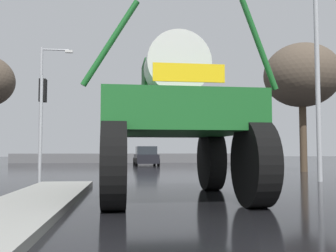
{
  "coord_description": "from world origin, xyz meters",
  "views": [
    {
      "loc": [
        -1.13,
        -2.77,
        1.15
      ],
      "look_at": [
        0.24,
        10.26,
        2.0
      ],
      "focal_mm": 41.46,
      "sensor_mm": 36.0,
      "label": 1
    }
  ],
  "objects_px": {
    "sedan_ahead": "(146,156)",
    "streetlight_near_right": "(321,56)",
    "oversize_sprayer": "(173,122)",
    "streetlight_far_left": "(43,100)",
    "bare_tree_right": "(302,76)",
    "traffic_signal_near_left": "(42,105)",
    "traffic_signal_near_right": "(240,113)"
  },
  "relations": [
    {
      "from": "sedan_ahead",
      "to": "bare_tree_right",
      "type": "height_order",
      "value": "bare_tree_right"
    },
    {
      "from": "streetlight_near_right",
      "to": "traffic_signal_near_right",
      "type": "bearing_deg",
      "value": 172.61
    },
    {
      "from": "traffic_signal_near_right",
      "to": "streetlight_near_right",
      "type": "xyz_separation_m",
      "value": [
        3.1,
        -0.4,
        2.2
      ]
    },
    {
      "from": "traffic_signal_near_left",
      "to": "streetlight_near_right",
      "type": "bearing_deg",
      "value": -2.17
    },
    {
      "from": "sedan_ahead",
      "to": "streetlight_far_left",
      "type": "height_order",
      "value": "streetlight_far_left"
    },
    {
      "from": "sedan_ahead",
      "to": "bare_tree_right",
      "type": "relative_size",
      "value": 0.58
    },
    {
      "from": "traffic_signal_near_right",
      "to": "streetlight_near_right",
      "type": "height_order",
      "value": "streetlight_near_right"
    },
    {
      "from": "oversize_sprayer",
      "to": "traffic_signal_near_left",
      "type": "bearing_deg",
      "value": 38.92
    },
    {
      "from": "oversize_sprayer",
      "to": "streetlight_near_right",
      "type": "height_order",
      "value": "streetlight_near_right"
    },
    {
      "from": "streetlight_far_left",
      "to": "bare_tree_right",
      "type": "height_order",
      "value": "streetlight_far_left"
    },
    {
      "from": "traffic_signal_near_right",
      "to": "streetlight_far_left",
      "type": "bearing_deg",
      "value": 129.69
    },
    {
      "from": "streetlight_far_left",
      "to": "oversize_sprayer",
      "type": "bearing_deg",
      "value": -68.25
    },
    {
      "from": "sedan_ahead",
      "to": "bare_tree_right",
      "type": "bearing_deg",
      "value": -144.13
    },
    {
      "from": "sedan_ahead",
      "to": "streetlight_near_right",
      "type": "height_order",
      "value": "streetlight_near_right"
    },
    {
      "from": "oversize_sprayer",
      "to": "sedan_ahead",
      "type": "distance_m",
      "value": 21.82
    },
    {
      "from": "traffic_signal_near_left",
      "to": "streetlight_far_left",
      "type": "distance_m",
      "value": 12.25
    },
    {
      "from": "traffic_signal_near_right",
      "to": "bare_tree_right",
      "type": "bearing_deg",
      "value": 49.15
    },
    {
      "from": "traffic_signal_near_right",
      "to": "bare_tree_right",
      "type": "xyz_separation_m",
      "value": [
        5.54,
        6.4,
        2.8
      ]
    },
    {
      "from": "traffic_signal_near_left",
      "to": "traffic_signal_near_right",
      "type": "bearing_deg",
      "value": 0.04
    },
    {
      "from": "traffic_signal_near_left",
      "to": "streetlight_far_left",
      "type": "bearing_deg",
      "value": 101.81
    },
    {
      "from": "traffic_signal_near_right",
      "to": "streetlight_near_right",
      "type": "distance_m",
      "value": 3.82
    },
    {
      "from": "oversize_sprayer",
      "to": "sedan_ahead",
      "type": "bearing_deg",
      "value": -2.8
    },
    {
      "from": "sedan_ahead",
      "to": "streetlight_far_left",
      "type": "bearing_deg",
      "value": 122.9
    },
    {
      "from": "sedan_ahead",
      "to": "streetlight_near_right",
      "type": "distance_m",
      "value": 18.72
    },
    {
      "from": "traffic_signal_near_left",
      "to": "streetlight_near_right",
      "type": "xyz_separation_m",
      "value": [
        10.47,
        -0.4,
        1.98
      ]
    },
    {
      "from": "oversize_sprayer",
      "to": "streetlight_far_left",
      "type": "distance_m",
      "value": 18.23
    },
    {
      "from": "oversize_sprayer",
      "to": "streetlight_near_right",
      "type": "xyz_separation_m",
      "value": [
        6.26,
        4.49,
        2.93
      ]
    },
    {
      "from": "sedan_ahead",
      "to": "bare_tree_right",
      "type": "xyz_separation_m",
      "value": [
        8.32,
        -10.49,
        4.69
      ]
    },
    {
      "from": "oversize_sprayer",
      "to": "streetlight_near_right",
      "type": "relative_size",
      "value": 0.64
    },
    {
      "from": "bare_tree_right",
      "to": "streetlight_far_left",
      "type": "bearing_deg",
      "value": 160.45
    },
    {
      "from": "streetlight_near_right",
      "to": "streetlight_far_left",
      "type": "distance_m",
      "value": 17.84
    },
    {
      "from": "streetlight_far_left",
      "to": "bare_tree_right",
      "type": "distance_m",
      "value": 16.35
    }
  ]
}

